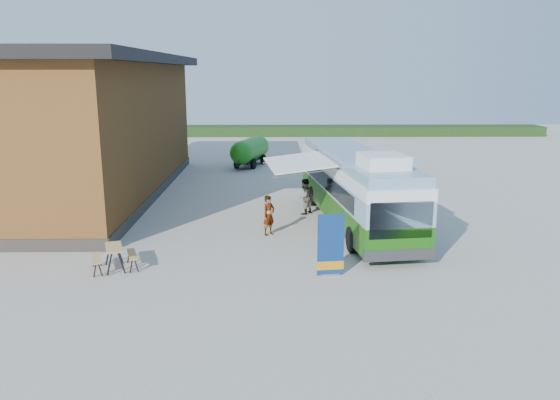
{
  "coord_description": "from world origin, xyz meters",
  "views": [
    {
      "loc": [
        -0.28,
        -19.56,
        6.6
      ],
      "look_at": [
        -0.01,
        2.42,
        1.4
      ],
      "focal_mm": 35.0,
      "sensor_mm": 36.0,
      "label": 1
    }
  ],
  "objects_px": {
    "banner": "(331,250)",
    "person_b": "(304,196)",
    "picnic_table": "(114,252)",
    "slurry_tanker": "(250,150)",
    "bus": "(355,185)",
    "person_a": "(269,215)"
  },
  "relations": [
    {
      "from": "person_a",
      "to": "person_b",
      "type": "bearing_deg",
      "value": 18.22
    },
    {
      "from": "picnic_table",
      "to": "person_b",
      "type": "bearing_deg",
      "value": 27.95
    },
    {
      "from": "bus",
      "to": "person_b",
      "type": "xyz_separation_m",
      "value": [
        -2.11,
        1.66,
        -0.89
      ]
    },
    {
      "from": "slurry_tanker",
      "to": "bus",
      "type": "bearing_deg",
      "value": -53.59
    },
    {
      "from": "bus",
      "to": "person_b",
      "type": "distance_m",
      "value": 2.83
    },
    {
      "from": "banner",
      "to": "picnic_table",
      "type": "distance_m",
      "value": 7.32
    },
    {
      "from": "banner",
      "to": "slurry_tanker",
      "type": "distance_m",
      "value": 21.76
    },
    {
      "from": "banner",
      "to": "person_b",
      "type": "xyz_separation_m",
      "value": [
        -0.41,
        7.99,
        -0.01
      ]
    },
    {
      "from": "person_a",
      "to": "person_b",
      "type": "distance_m",
      "value": 3.75
    },
    {
      "from": "bus",
      "to": "slurry_tanker",
      "type": "distance_m",
      "value": 16.03
    },
    {
      "from": "picnic_table",
      "to": "person_b",
      "type": "relative_size",
      "value": 1.04
    },
    {
      "from": "picnic_table",
      "to": "slurry_tanker",
      "type": "xyz_separation_m",
      "value": [
        3.77,
        20.84,
        0.54
      ]
    },
    {
      "from": "picnic_table",
      "to": "person_a",
      "type": "distance_m",
      "value": 6.58
    },
    {
      "from": "picnic_table",
      "to": "person_a",
      "type": "bearing_deg",
      "value": 18.4
    },
    {
      "from": "person_a",
      "to": "banner",
      "type": "bearing_deg",
      "value": -111.53
    },
    {
      "from": "picnic_table",
      "to": "slurry_tanker",
      "type": "bearing_deg",
      "value": 60.77
    },
    {
      "from": "banner",
      "to": "person_b",
      "type": "bearing_deg",
      "value": 85.74
    },
    {
      "from": "picnic_table",
      "to": "person_b",
      "type": "distance_m",
      "value": 10.08
    },
    {
      "from": "bus",
      "to": "person_a",
      "type": "bearing_deg",
      "value": -162.84
    },
    {
      "from": "person_b",
      "to": "person_a",
      "type": "bearing_deg",
      "value": 15.81
    },
    {
      "from": "banner",
      "to": "picnic_table",
      "type": "relative_size",
      "value": 1.19
    },
    {
      "from": "person_a",
      "to": "bus",
      "type": "bearing_deg",
      "value": -21.24
    }
  ]
}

